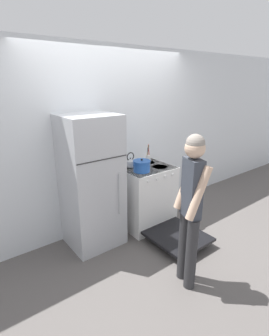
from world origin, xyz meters
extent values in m
plane|color=#5B5654|center=(0.00, 0.00, 0.00)|extent=(14.00, 14.00, 0.00)
cube|color=silver|center=(0.00, 0.03, 1.27)|extent=(10.00, 0.06, 2.55)
cube|color=#B7BABF|center=(-0.54, -0.30, 0.86)|extent=(0.67, 0.61, 1.71)
cube|color=#2D2D2D|center=(-0.54, -0.61, 1.23)|extent=(0.66, 0.01, 0.01)
cylinder|color=#B2B5BA|center=(-0.34, -0.62, 0.75)|extent=(0.02, 0.02, 0.55)
cube|color=white|center=(0.30, -0.34, 0.46)|extent=(0.74, 0.67, 0.91)
cube|color=black|center=(0.30, -0.34, 0.90)|extent=(0.73, 0.66, 0.02)
cube|color=black|center=(0.30, -0.65, 0.45)|extent=(0.64, 0.05, 0.69)
cylinder|color=black|center=(0.13, -0.47, 0.91)|extent=(0.22, 0.22, 0.01)
cylinder|color=black|center=(0.47, -0.47, 0.91)|extent=(0.22, 0.22, 0.01)
cylinder|color=black|center=(0.13, -0.20, 0.91)|extent=(0.22, 0.22, 0.01)
cylinder|color=black|center=(0.47, -0.20, 0.91)|extent=(0.22, 0.22, 0.01)
cylinder|color=silver|center=(0.08, -0.69, 0.84)|extent=(0.04, 0.02, 0.04)
cylinder|color=silver|center=(0.23, -0.69, 0.84)|extent=(0.04, 0.02, 0.04)
cylinder|color=silver|center=(0.37, -0.69, 0.84)|extent=(0.04, 0.02, 0.04)
cylinder|color=silver|center=(0.52, -0.69, 0.84)|extent=(0.04, 0.02, 0.04)
cube|color=black|center=(0.30, -1.04, 0.12)|extent=(0.68, 0.73, 0.04)
cube|color=#99999E|center=(0.30, -0.42, 0.41)|extent=(0.60, 0.37, 0.01)
cylinder|color=#1E4C9E|center=(0.13, -0.47, 0.98)|extent=(0.23, 0.23, 0.14)
cylinder|color=#1E4C9E|center=(0.13, -0.47, 1.06)|extent=(0.24, 0.24, 0.02)
sphere|color=black|center=(0.13, -0.47, 1.08)|extent=(0.03, 0.03, 0.03)
cylinder|color=#1E4C9E|center=(0.01, -0.47, 1.03)|extent=(0.03, 0.02, 0.02)
cylinder|color=#1E4C9E|center=(0.26, -0.47, 1.03)|extent=(0.03, 0.02, 0.02)
cylinder|color=silver|center=(0.14, -0.20, 0.96)|extent=(0.16, 0.16, 0.09)
cone|color=silver|center=(0.14, -0.20, 1.01)|extent=(0.15, 0.15, 0.02)
sphere|color=black|center=(0.14, -0.20, 1.03)|extent=(0.02, 0.02, 0.02)
cone|color=silver|center=(0.22, -0.20, 0.96)|extent=(0.09, 0.03, 0.08)
torus|color=black|center=(0.14, -0.20, 1.06)|extent=(0.13, 0.01, 0.13)
cylinder|color=silver|center=(0.48, -0.20, 0.97)|extent=(0.08, 0.08, 0.11)
cylinder|color=#9E7547|center=(0.46, -0.20, 1.05)|extent=(0.04, 0.02, 0.24)
cylinder|color=#232326|center=(0.47, -0.19, 1.05)|extent=(0.05, 0.03, 0.24)
cylinder|color=#B2B5BA|center=(0.47, -0.20, 1.03)|extent=(0.04, 0.02, 0.19)
cylinder|color=#4C4C51|center=(0.47, -0.20, 1.04)|extent=(0.04, 0.04, 0.21)
cylinder|color=#C63D33|center=(0.50, -0.19, 1.06)|extent=(0.04, 0.01, 0.25)
cylinder|color=#2D2D30|center=(-0.16, -1.65, 0.40)|extent=(0.12, 0.12, 0.80)
cylinder|color=#2D2D30|center=(-0.11, -1.50, 0.40)|extent=(0.12, 0.12, 0.80)
cube|color=#383D47|center=(-0.13, -1.57, 1.10)|extent=(0.19, 0.25, 0.60)
cylinder|color=beige|center=(-0.18, -1.69, 1.10)|extent=(0.25, 0.16, 0.53)
cylinder|color=beige|center=(-0.09, -1.46, 1.10)|extent=(0.25, 0.16, 0.53)
sphere|color=beige|center=(-0.13, -1.57, 1.50)|extent=(0.19, 0.19, 0.19)
sphere|color=gray|center=(-0.13, -1.57, 1.54)|extent=(0.18, 0.18, 0.18)
camera|label=1|loc=(-1.99, -3.08, 2.08)|focal=28.00mm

